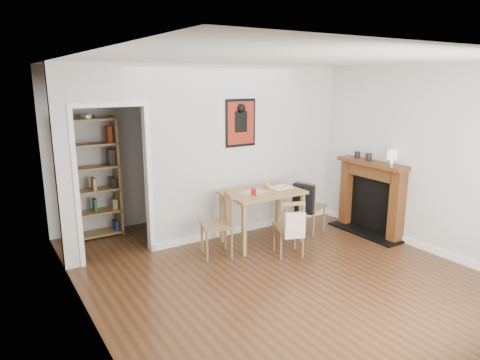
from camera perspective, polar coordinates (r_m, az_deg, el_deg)
ground at (r=5.68m, az=3.92°, el=-11.68°), size 5.20×5.20×0.00m
room_shell at (r=6.42m, az=-2.24°, el=3.46°), size 5.20×5.20×5.20m
dining_table at (r=6.31m, az=2.99°, el=-2.33°), size 1.16×0.74×0.79m
chair_left at (r=5.89m, az=-3.17°, el=-6.05°), size 0.55×0.55×0.89m
chair_right at (r=6.86m, az=9.26°, el=-3.41°), size 0.58×0.54×0.85m
chair_front at (r=5.97m, az=6.54°, el=-6.20°), size 0.52×0.55×0.81m
bookshelf at (r=6.87m, az=-19.04°, el=0.12°), size 0.78×0.31×1.85m
fireplace at (r=7.05m, az=17.13°, el=-1.92°), size 0.45×1.25×1.16m
red_glass at (r=6.05m, az=1.86°, el=-1.62°), size 0.07×0.07×0.10m
orange_fruit at (r=6.50m, az=3.62°, el=-0.62°), size 0.09×0.09×0.09m
placemat at (r=6.22m, az=1.85°, el=-1.62°), size 0.43×0.36×0.00m
notebook at (r=6.50m, az=5.41°, el=-0.97°), size 0.34×0.25×0.02m
mantel_lamp at (r=6.65m, az=19.62°, el=3.09°), size 0.15×0.15×0.23m
ceramic_jar_a at (r=6.94m, az=16.78°, el=2.97°), size 0.10×0.10×0.11m
ceramic_jar_b at (r=7.12m, az=15.37°, el=3.27°), size 0.08×0.08×0.11m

